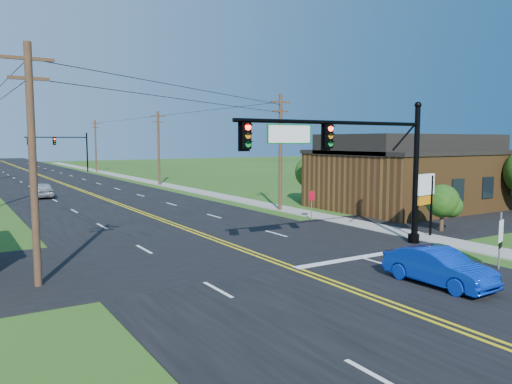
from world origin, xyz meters
TOP-DOWN VIEW (x-y plane):
  - ground at (0.00, 0.00)m, footprint 260.00×260.00m
  - road_main at (0.00, 50.00)m, footprint 16.00×220.00m
  - road_cross at (0.00, 12.00)m, footprint 70.00×10.00m
  - sidewalk at (10.50, 40.00)m, footprint 2.00×160.00m
  - signal_mast_main at (4.34, 8.00)m, footprint 11.30×0.60m
  - signal_mast_far at (4.44, 80.00)m, footprint 10.98×0.60m
  - brick_building at (20.00, 18.00)m, footprint 14.20×11.20m
  - utility_pole_left_a at (-9.50, 10.00)m, footprint 1.80×0.28m
  - utility_pole_right_a at (9.80, 22.00)m, footprint 1.80×0.28m
  - utility_pole_right_b at (9.80, 48.00)m, footprint 1.80×0.28m
  - utility_pole_right_c at (9.80, 78.00)m, footprint 1.80×0.28m
  - tree_right_back at (16.00, 26.00)m, footprint 3.00×3.00m
  - shrub_corner at (13.00, 9.50)m, footprint 2.00×2.00m
  - blue_car at (3.35, 2.14)m, footprint 1.59×4.32m
  - distant_car at (-4.54, 41.10)m, footprint 1.84×4.34m
  - route_sign at (7.50, 2.31)m, footprint 0.60×0.24m
  - stop_sign at (8.96, 16.98)m, footprint 0.72×0.21m
  - pylon_sign at (10.50, 8.76)m, footprint 1.76×0.60m

SIDE VIEW (x-z plane):
  - ground at x=0.00m, z-range 0.00..0.00m
  - road_main at x=0.00m, z-range 0.00..0.04m
  - road_cross at x=0.00m, z-range 0.00..0.04m
  - sidewalk at x=10.50m, z-range 0.00..0.08m
  - blue_car at x=3.35m, z-range 0.00..1.41m
  - distant_car at x=-4.54m, z-range 0.00..1.46m
  - route_sign at x=7.50m, z-range 0.20..2.69m
  - stop_sign at x=8.96m, z-range 0.45..2.51m
  - shrub_corner at x=13.00m, z-range 0.42..3.28m
  - brick_building at x=20.00m, z-range 0.00..4.70m
  - tree_right_back at x=16.00m, z-range 0.55..4.65m
  - pylon_sign at x=10.50m, z-range 0.83..4.43m
  - signal_mast_far at x=4.44m, z-range 0.81..8.29m
  - utility_pole_left_a at x=-9.50m, z-range 0.22..9.22m
  - utility_pole_right_a at x=9.80m, z-range 0.22..9.22m
  - utility_pole_right_b at x=9.80m, z-range 0.22..9.22m
  - utility_pole_right_c at x=9.80m, z-range 0.22..9.22m
  - signal_mast_main at x=4.34m, z-range 1.01..8.49m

